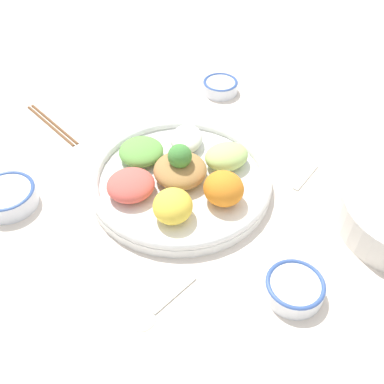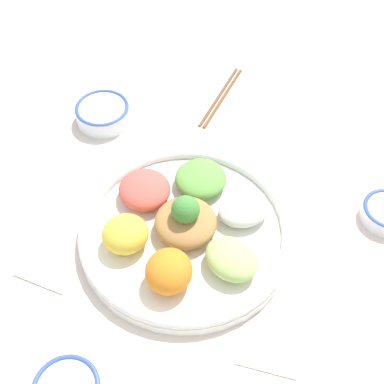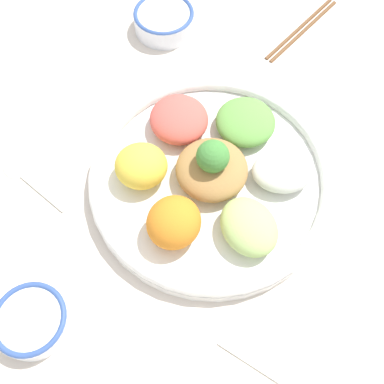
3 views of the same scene
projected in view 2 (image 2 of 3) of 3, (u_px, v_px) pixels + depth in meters
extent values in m
plane|color=silver|center=(212.00, 250.00, 0.90)|extent=(2.40, 2.40, 0.00)
cylinder|color=white|center=(186.00, 233.00, 0.90)|extent=(0.36, 0.36, 0.02)
torus|color=white|center=(186.00, 228.00, 0.89)|extent=(0.36, 0.36, 0.02)
ellipsoid|color=orange|center=(169.00, 271.00, 0.81)|extent=(0.10, 0.10, 0.06)
ellipsoid|color=#B7DB7A|center=(231.00, 259.00, 0.84)|extent=(0.11, 0.12, 0.04)
ellipsoid|color=white|center=(243.00, 210.00, 0.90)|extent=(0.09, 0.08, 0.04)
ellipsoid|color=#6BAD4C|center=(200.00, 179.00, 0.94)|extent=(0.12, 0.12, 0.04)
ellipsoid|color=#E55B51|center=(145.00, 190.00, 0.92)|extent=(0.13, 0.13, 0.04)
ellipsoid|color=yellow|center=(125.00, 234.00, 0.86)|extent=(0.08, 0.08, 0.06)
ellipsoid|color=#AD7F47|center=(186.00, 222.00, 0.88)|extent=(0.10, 0.10, 0.04)
sphere|color=#478E3D|center=(186.00, 209.00, 0.85)|extent=(0.05, 0.05, 0.05)
cylinder|color=white|center=(103.00, 114.00, 1.08)|extent=(0.11, 0.11, 0.04)
torus|color=#38569E|center=(102.00, 108.00, 1.06)|extent=(0.11, 0.11, 0.01)
cylinder|color=#5B3319|center=(102.00, 109.00, 1.06)|extent=(0.09, 0.09, 0.00)
cylinder|color=brown|center=(219.00, 96.00, 1.13)|extent=(0.11, 0.17, 0.01)
cylinder|color=brown|center=(223.00, 97.00, 1.13)|extent=(0.11, 0.17, 0.01)
cube|color=beige|center=(39.00, 281.00, 0.86)|extent=(0.09, 0.06, 0.01)
ellipsoid|color=beige|center=(5.00, 268.00, 0.87)|extent=(0.06, 0.05, 0.01)
cube|color=beige|center=(266.00, 367.00, 0.77)|extent=(0.09, 0.05, 0.01)
ellipsoid|color=beige|center=(311.00, 379.00, 0.76)|extent=(0.06, 0.05, 0.01)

